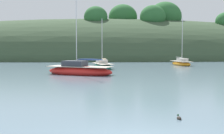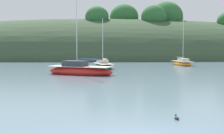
{
  "view_description": "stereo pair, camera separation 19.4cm",
  "coord_description": "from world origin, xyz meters",
  "px_view_note": "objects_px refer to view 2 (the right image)",
  "views": [
    {
      "loc": [
        -1.31,
        -9.51,
        3.19
      ],
      "look_at": [
        0.0,
        20.0,
        1.2
      ],
      "focal_mm": 48.85,
      "sensor_mm": 36.0,
      "label": 1
    },
    {
      "loc": [
        -1.11,
        -9.52,
        3.19
      ],
      "look_at": [
        0.0,
        20.0,
        1.2
      ],
      "focal_mm": 48.85,
      "sensor_mm": 36.0,
      "label": 2
    }
  ],
  "objects_px": {
    "sailboat_cream_ketch": "(182,63)",
    "sailboat_blue_center": "(103,66)",
    "sailboat_grey_yawl": "(80,70)",
    "mooring_buoy_channel": "(60,67)",
    "duck_trailing": "(177,118)"
  },
  "relations": [
    {
      "from": "sailboat_blue_center",
      "to": "sailboat_grey_yawl",
      "type": "distance_m",
      "value": 10.07
    },
    {
      "from": "sailboat_grey_yawl",
      "to": "duck_trailing",
      "type": "xyz_separation_m",
      "value": [
        5.71,
        -21.58,
        -0.42
      ]
    },
    {
      "from": "sailboat_grey_yawl",
      "to": "mooring_buoy_channel",
      "type": "height_order",
      "value": "sailboat_grey_yawl"
    },
    {
      "from": "sailboat_blue_center",
      "to": "duck_trailing",
      "type": "distance_m",
      "value": 31.39
    },
    {
      "from": "duck_trailing",
      "to": "sailboat_blue_center",
      "type": "bearing_deg",
      "value": 95.39
    },
    {
      "from": "sailboat_blue_center",
      "to": "duck_trailing",
      "type": "relative_size",
      "value": 17.56
    },
    {
      "from": "duck_trailing",
      "to": "mooring_buoy_channel",
      "type": "bearing_deg",
      "value": 106.35
    },
    {
      "from": "sailboat_grey_yawl",
      "to": "duck_trailing",
      "type": "height_order",
      "value": "sailboat_grey_yawl"
    },
    {
      "from": "sailboat_blue_center",
      "to": "mooring_buoy_channel",
      "type": "height_order",
      "value": "sailboat_blue_center"
    },
    {
      "from": "sailboat_cream_ketch",
      "to": "duck_trailing",
      "type": "height_order",
      "value": "sailboat_cream_ketch"
    },
    {
      "from": "sailboat_grey_yawl",
      "to": "duck_trailing",
      "type": "bearing_deg",
      "value": -75.18
    },
    {
      "from": "sailboat_cream_ketch",
      "to": "sailboat_blue_center",
      "type": "distance_m",
      "value": 14.97
    },
    {
      "from": "sailboat_blue_center",
      "to": "sailboat_grey_yawl",
      "type": "bearing_deg",
      "value": -105.92
    },
    {
      "from": "sailboat_blue_center",
      "to": "sailboat_grey_yawl",
      "type": "height_order",
      "value": "sailboat_grey_yawl"
    },
    {
      "from": "mooring_buoy_channel",
      "to": "duck_trailing",
      "type": "distance_m",
      "value": 33.18
    }
  ]
}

